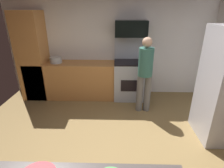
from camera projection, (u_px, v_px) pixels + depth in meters
ground_plane at (107, 152)px, 2.90m from camera, size 5.20×4.80×0.02m
wall_back at (112, 44)px, 4.55m from camera, size 5.20×0.12×2.60m
lower_cabinet_run at (76, 80)px, 4.57m from camera, size 2.40×0.60×0.90m
cabinet_column at (33, 57)px, 4.36m from camera, size 0.60×0.60×2.10m
oven_range at (129, 78)px, 4.51m from camera, size 0.76×0.65×1.52m
microwave at (131, 29)px, 4.13m from camera, size 0.74×0.38×0.36m
person_cook at (145, 72)px, 3.73m from camera, size 0.31×0.30×1.62m
stock_pot at (56, 60)px, 4.38m from camera, size 0.29×0.29×0.14m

